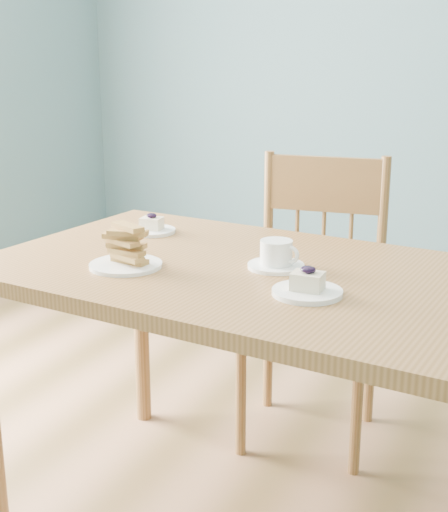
{
  "coord_description": "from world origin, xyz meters",
  "views": [
    {
      "loc": [
        0.58,
        -1.81,
        1.38
      ],
      "look_at": [
        -0.27,
        -0.06,
        0.82
      ],
      "focal_mm": 50.0,
      "sensor_mm": 36.0,
      "label": 1
    }
  ],
  "objects_px": {
    "dining_table": "(260,298)",
    "dining_chair": "(314,299)",
    "cheesecake_plate_near": "(307,287)",
    "cheesecake_plate_far": "(152,228)",
    "coffee_cup": "(277,256)",
    "biscotti_plate": "(125,252)"
  },
  "relations": [
    {
      "from": "dining_table",
      "to": "cheesecake_plate_near",
      "type": "bearing_deg",
      "value": -33.28
    },
    {
      "from": "dining_table",
      "to": "dining_chair",
      "type": "bearing_deg",
      "value": 99.19
    },
    {
      "from": "dining_table",
      "to": "coffee_cup",
      "type": "bearing_deg",
      "value": 47.47
    },
    {
      "from": "coffee_cup",
      "to": "dining_chair",
      "type": "bearing_deg",
      "value": 106.01
    },
    {
      "from": "dining_chair",
      "to": "cheesecake_plate_near",
      "type": "relative_size",
      "value": 5.98
    },
    {
      "from": "cheesecake_plate_far",
      "to": "coffee_cup",
      "type": "distance_m",
      "value": 0.55
    },
    {
      "from": "cheesecake_plate_far",
      "to": "biscotti_plate",
      "type": "distance_m",
      "value": 0.39
    },
    {
      "from": "coffee_cup",
      "to": "biscotti_plate",
      "type": "height_order",
      "value": "biscotti_plate"
    },
    {
      "from": "dining_table",
      "to": "cheesecake_plate_far",
      "type": "bearing_deg",
      "value": 159.64
    },
    {
      "from": "dining_table",
      "to": "cheesecake_plate_near",
      "type": "relative_size",
      "value": 9.21
    },
    {
      "from": "dining_chair",
      "to": "cheesecake_plate_far",
      "type": "bearing_deg",
      "value": -145.28
    },
    {
      "from": "cheesecake_plate_far",
      "to": "biscotti_plate",
      "type": "bearing_deg",
      "value": -69.08
    },
    {
      "from": "coffee_cup",
      "to": "biscotti_plate",
      "type": "xyz_separation_m",
      "value": [
        -0.37,
        -0.17,
        0.01
      ]
    },
    {
      "from": "dining_chair",
      "to": "cheesecake_plate_near",
      "type": "height_order",
      "value": "dining_chair"
    },
    {
      "from": "cheesecake_plate_near",
      "to": "cheesecake_plate_far",
      "type": "height_order",
      "value": "cheesecake_plate_near"
    },
    {
      "from": "cheesecake_plate_far",
      "to": "biscotti_plate",
      "type": "height_order",
      "value": "biscotti_plate"
    },
    {
      "from": "cheesecake_plate_near",
      "to": "cheesecake_plate_far",
      "type": "relative_size",
      "value": 1.12
    },
    {
      "from": "dining_table",
      "to": "biscotti_plate",
      "type": "height_order",
      "value": "biscotti_plate"
    },
    {
      "from": "dining_chair",
      "to": "cheesecake_plate_far",
      "type": "relative_size",
      "value": 6.7
    },
    {
      "from": "cheesecake_plate_near",
      "to": "coffee_cup",
      "type": "distance_m",
      "value": 0.23
    },
    {
      "from": "dining_table",
      "to": "biscotti_plate",
      "type": "xyz_separation_m",
      "value": [
        -0.34,
        -0.14,
        0.12
      ]
    },
    {
      "from": "cheesecake_plate_near",
      "to": "biscotti_plate",
      "type": "relative_size",
      "value": 0.86
    }
  ]
}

